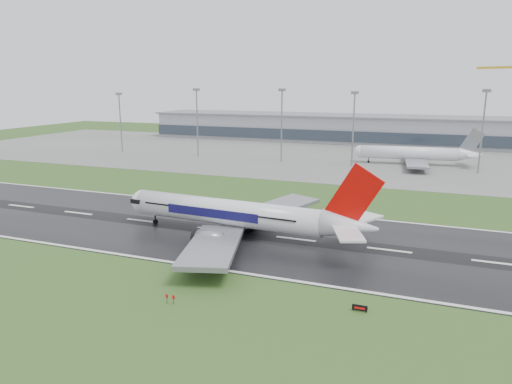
% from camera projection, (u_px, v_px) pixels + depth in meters
% --- Properties ---
extents(ground, '(520.00, 520.00, 0.00)m').
position_uv_depth(ground, '(214.00, 230.00, 109.76)').
color(ground, '#2B4E1C').
rests_on(ground, ground).
extents(runway, '(400.00, 45.00, 0.10)m').
position_uv_depth(runway, '(214.00, 229.00, 109.75)').
color(runway, black).
rests_on(runway, ground).
extents(apron, '(400.00, 130.00, 0.08)m').
position_uv_depth(apron, '(328.00, 156.00, 223.59)').
color(apron, slate).
rests_on(apron, ground).
extents(terminal, '(240.00, 36.00, 15.00)m').
position_uv_depth(terminal, '(350.00, 129.00, 276.55)').
color(terminal, '#91939C').
rests_on(terminal, ground).
extents(main_airliner, '(63.31, 60.65, 17.64)m').
position_uv_depth(main_airliner, '(242.00, 198.00, 102.45)').
color(main_airliner, white).
rests_on(main_airliner, runway).
extents(parked_airliner, '(57.11, 53.85, 15.41)m').
position_uv_depth(parked_airliner, '(414.00, 146.00, 196.94)').
color(parked_airliner, white).
rests_on(parked_airliner, apron).
extents(runway_sign, '(2.31, 0.55, 1.04)m').
position_uv_depth(runway_sign, '(360.00, 308.00, 70.07)').
color(runway_sign, black).
rests_on(runway_sign, ground).
extents(floodmast_0, '(0.64, 0.64, 28.27)m').
position_uv_depth(floodmast_0, '(121.00, 124.00, 232.13)').
color(floodmast_0, gray).
rests_on(floodmast_0, ground).
extents(floodmast_1, '(0.64, 0.64, 30.45)m').
position_uv_depth(floodmast_1, '(197.00, 124.00, 217.00)').
color(floodmast_1, gray).
rests_on(floodmast_1, ground).
extents(floodmast_2, '(0.64, 0.64, 30.51)m').
position_uv_depth(floodmast_2, '(282.00, 127.00, 202.72)').
color(floodmast_2, gray).
rests_on(floodmast_2, ground).
extents(floodmast_3, '(0.64, 0.64, 29.54)m').
position_uv_depth(floodmast_3, '(353.00, 131.00, 192.11)').
color(floodmast_3, gray).
rests_on(floodmast_3, ground).
extents(floodmast_4, '(0.64, 0.64, 30.55)m').
position_uv_depth(floodmast_4, '(482.00, 134.00, 175.31)').
color(floodmast_4, gray).
rests_on(floodmast_4, ground).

